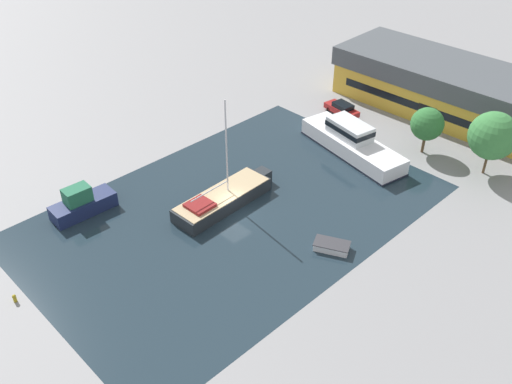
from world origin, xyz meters
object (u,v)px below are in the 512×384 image
Objects in this scene: quay_tree_by_water at (493,136)px; parked_car at (342,109)px; small_dinghy at (332,246)px; sailboat_moored at (224,198)px; quay_tree_near_building at (427,124)px; warehouse_building at (451,89)px; cabin_boat at (82,204)px; motor_cruiser at (352,142)px.

quay_tree_by_water is 1.43× the size of parked_car.
quay_tree_by_water is 1.98× the size of small_dinghy.
sailboat_moored reaches higher than parked_car.
small_dinghy is (3.62, -20.54, -3.23)m from quay_tree_near_building.
sailboat_moored is (-4.88, -33.84, -2.43)m from warehouse_building.
small_dinghy is 0.57× the size of cabin_boat.
sailboat_moored is at bearing 53.89° from cabin_boat.
warehouse_building reaches higher than cabin_boat.
cabin_boat is at bearing -130.94° from sailboat_moored.
quay_tree_by_water is 0.60× the size of sailboat_moored.
parked_car is at bearing -169.97° from small_dinghy.
quay_tree_by_water is 42.14m from cabin_boat.
small_dinghy is (15.90, -21.24, -0.43)m from parked_car.
quay_tree_by_water is (10.34, -9.93, 1.38)m from warehouse_building.
sailboat_moored reaches higher than small_dinghy.
warehouse_building reaches higher than parked_car.
quay_tree_by_water reaches higher than parked_car.
parked_car is 0.42× the size of sailboat_moored.
quay_tree_near_building is 37.70m from cabin_boat.
quay_tree_by_water is at bearing 144.25° from small_dinghy.
quay_tree_by_water is at bearing -50.77° from motor_cruiser.
warehouse_building reaches higher than quay_tree_near_building.
motor_cruiser is at bearing -133.12° from quay_tree_near_building.
warehouse_building is at bearing 107.06° from quay_tree_near_building.
quay_tree_near_building is 1.51× the size of small_dinghy.
sailboat_moored reaches higher than motor_cruiser.
small_dinghy is at bearing 9.37° from sailboat_moored.
warehouse_building is 4.67× the size of cabin_boat.
quay_tree_by_water is (7.00, 0.94, 0.99)m from quay_tree_near_building.
quay_tree_near_building is 1.09× the size of parked_car.
quay_tree_near_building is 12.62m from parked_car.
small_dinghy is at bearing -98.95° from quay_tree_by_water.
sailboat_moored reaches higher than cabin_boat.
motor_cruiser reaches higher than parked_car.
sailboat_moored is at bearing -109.67° from quay_tree_near_building.
quay_tree_by_water is at bearing 55.26° from sailboat_moored.
motor_cruiser is at bearing -151.25° from quay_tree_by_water.
sailboat_moored is (-15.22, -23.91, -3.81)m from quay_tree_by_water.
sailboat_moored is 13.71m from cabin_boat.
motor_cruiser reaches higher than small_dinghy.
quay_tree_by_water is 19.65m from parked_car.
warehouse_building is at bearing 79.53° from sailboat_moored.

